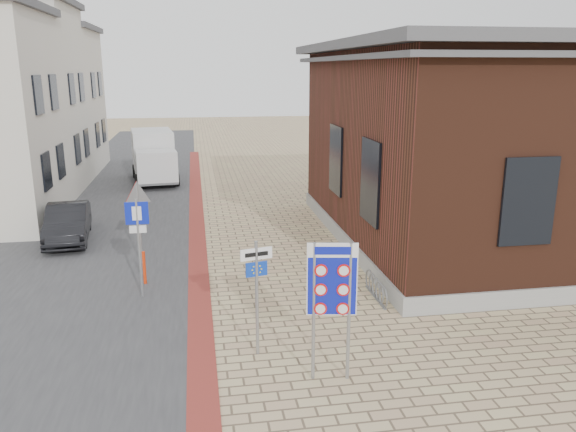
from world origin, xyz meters
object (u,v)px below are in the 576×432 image
object	(u,v)px
parking_sign	(138,230)
bollard	(144,268)
box_truck	(154,156)
sedan	(68,223)
essen_sign	(257,280)
border_sign	(332,283)

from	to	relation	value
parking_sign	bollard	bearing A→B (deg)	90.53
box_truck	parking_sign	bearing A→B (deg)	-95.16
sedan	bollard	bearing A→B (deg)	-64.05
box_truck	essen_sign	bearing A→B (deg)	-87.80
sedan	box_truck	xyz separation A→B (m)	(2.36, 10.44, 0.74)
sedan	border_sign	xyz separation A→B (m)	(7.00, -10.47, 1.38)
box_truck	border_sign	bearing A→B (deg)	-84.92
border_sign	essen_sign	distance (m)	1.82
border_sign	essen_sign	xyz separation A→B (m)	(-1.30, 1.23, -0.34)
box_truck	border_sign	size ratio (longest dim) A/B	1.90
parking_sign	sedan	bearing A→B (deg)	118.43
sedan	parking_sign	bearing A→B (deg)	-68.43
bollard	sedan	bearing A→B (deg)	122.27
sedan	parking_sign	world-z (taller)	parking_sign
border_sign	bollard	bearing A→B (deg)	134.83
box_truck	parking_sign	xyz separation A→B (m)	(0.64, -16.11, 0.47)
box_truck	essen_sign	size ratio (longest dim) A/B	2.11
essen_sign	bollard	xyz separation A→B (m)	(-2.70, 4.50, -1.20)
bollard	parking_sign	bearing A→B (deg)	-90.00
sedan	essen_sign	distance (m)	10.91
border_sign	bollard	size ratio (longest dim) A/B	2.89
sedan	box_truck	size ratio (longest dim) A/B	0.73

